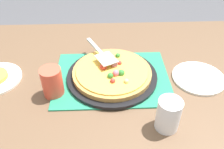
{
  "coord_description": "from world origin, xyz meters",
  "views": [
    {
      "loc": [
        -0.03,
        -0.79,
        1.42
      ],
      "look_at": [
        0.0,
        0.0,
        0.77
      ],
      "focal_mm": 38.79,
      "sensor_mm": 36.0,
      "label": 1
    }
  ],
  "objects_px": {
    "plate_side": "(198,78)",
    "pizza_server": "(101,53)",
    "pizza": "(112,72)",
    "cup_near": "(52,82)",
    "cup_far": "(168,115)",
    "pizza_pan": "(112,76)"
  },
  "relations": [
    {
      "from": "plate_side",
      "to": "pizza_server",
      "type": "relative_size",
      "value": 0.98
    },
    {
      "from": "pizza",
      "to": "plate_side",
      "type": "xyz_separation_m",
      "value": [
        0.37,
        -0.02,
        -0.03
      ]
    },
    {
      "from": "cup_near",
      "to": "cup_far",
      "type": "height_order",
      "value": "same"
    },
    {
      "from": "pizza_pan",
      "to": "plate_side",
      "type": "height_order",
      "value": "pizza_pan"
    },
    {
      "from": "cup_far",
      "to": "pizza_server",
      "type": "relative_size",
      "value": 0.53
    },
    {
      "from": "cup_near",
      "to": "pizza_server",
      "type": "bearing_deg",
      "value": 42.73
    },
    {
      "from": "cup_near",
      "to": "pizza_server",
      "type": "distance_m",
      "value": 0.26
    },
    {
      "from": "pizza_pan",
      "to": "pizza_server",
      "type": "distance_m",
      "value": 0.11
    },
    {
      "from": "pizza",
      "to": "plate_side",
      "type": "relative_size",
      "value": 1.5
    },
    {
      "from": "pizza",
      "to": "cup_near",
      "type": "relative_size",
      "value": 2.75
    },
    {
      "from": "pizza_pan",
      "to": "cup_near",
      "type": "xyz_separation_m",
      "value": [
        -0.23,
        -0.09,
        0.05
      ]
    },
    {
      "from": "plate_side",
      "to": "cup_far",
      "type": "height_order",
      "value": "cup_far"
    },
    {
      "from": "pizza_pan",
      "to": "pizza",
      "type": "relative_size",
      "value": 1.15
    },
    {
      "from": "pizza",
      "to": "plate_side",
      "type": "height_order",
      "value": "pizza"
    },
    {
      "from": "plate_side",
      "to": "cup_far",
      "type": "xyz_separation_m",
      "value": [
        -0.19,
        -0.25,
        0.06
      ]
    },
    {
      "from": "pizza_pan",
      "to": "plate_side",
      "type": "xyz_separation_m",
      "value": [
        0.37,
        -0.02,
        -0.01
      ]
    },
    {
      "from": "pizza",
      "to": "pizza_server",
      "type": "bearing_deg",
      "value": 116.61
    },
    {
      "from": "pizza_pan",
      "to": "cup_far",
      "type": "xyz_separation_m",
      "value": [
        0.18,
        -0.26,
        0.05
      ]
    },
    {
      "from": "cup_near",
      "to": "pizza_server",
      "type": "xyz_separation_m",
      "value": [
        0.19,
        0.17,
        0.01
      ]
    },
    {
      "from": "pizza_pan",
      "to": "pizza_server",
      "type": "xyz_separation_m",
      "value": [
        -0.04,
        0.09,
        0.06
      ]
    },
    {
      "from": "cup_near",
      "to": "cup_far",
      "type": "bearing_deg",
      "value": -23.64
    },
    {
      "from": "pizza",
      "to": "cup_far",
      "type": "height_order",
      "value": "cup_far"
    }
  ]
}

